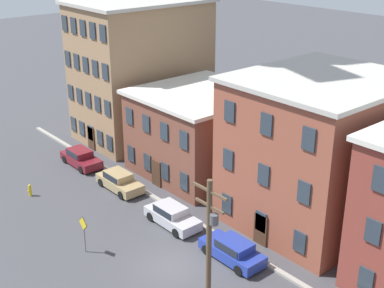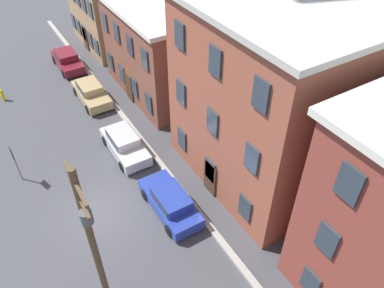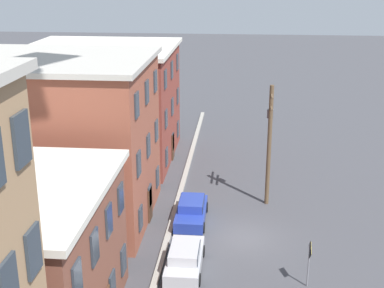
% 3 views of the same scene
% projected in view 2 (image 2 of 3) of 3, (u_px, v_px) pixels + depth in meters
% --- Properties ---
extents(ground_plane, '(200.00, 200.00, 0.00)m').
position_uv_depth(ground_plane, '(103.00, 211.00, 20.88)').
color(ground_plane, '#424247').
extents(kerb_strip, '(56.00, 0.36, 0.16)m').
position_uv_depth(kerb_strip, '(173.00, 180.00, 22.60)').
color(kerb_strip, '#9E998E').
rests_on(kerb_strip, ground_plane).
extents(apartment_midblock, '(9.83, 10.00, 7.00)m').
position_uv_depth(apartment_midblock, '(183.00, 43.00, 29.00)').
color(apartment_midblock, brown).
rests_on(apartment_midblock, ground_plane).
extents(apartment_far, '(10.02, 11.45, 10.41)m').
position_uv_depth(apartment_far, '(295.00, 89.00, 20.82)').
color(apartment_far, brown).
rests_on(apartment_far, ground_plane).
extents(car_maroon, '(4.40, 1.92, 1.43)m').
position_uv_depth(car_maroon, '(67.00, 60.00, 32.80)').
color(car_maroon, maroon).
rests_on(car_maroon, ground_plane).
extents(car_tan, '(4.40, 1.92, 1.43)m').
position_uv_depth(car_tan, '(91.00, 92.00, 28.83)').
color(car_tan, tan).
rests_on(car_tan, ground_plane).
extents(car_silver, '(4.40, 1.92, 1.43)m').
position_uv_depth(car_silver, '(124.00, 143.00, 24.18)').
color(car_silver, '#B7B7BC').
rests_on(car_silver, ground_plane).
extents(car_blue, '(4.40, 1.92, 1.43)m').
position_uv_depth(car_blue, '(171.00, 201.00, 20.43)').
color(car_blue, '#233899').
rests_on(car_blue, ground_plane).
extents(caution_sign, '(0.99, 0.08, 2.60)m').
position_uv_depth(caution_sign, '(14.00, 158.00, 21.62)').
color(caution_sign, slate).
rests_on(caution_sign, ground_plane).
extents(utility_pole, '(2.40, 0.44, 8.29)m').
position_uv_depth(utility_pole, '(92.00, 239.00, 13.91)').
color(utility_pole, brown).
rests_on(utility_pole, ground_plane).
extents(fire_hydrant, '(0.24, 0.34, 0.96)m').
position_uv_depth(fire_hydrant, '(2.00, 95.00, 28.98)').
color(fire_hydrant, yellow).
rests_on(fire_hydrant, ground_plane).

